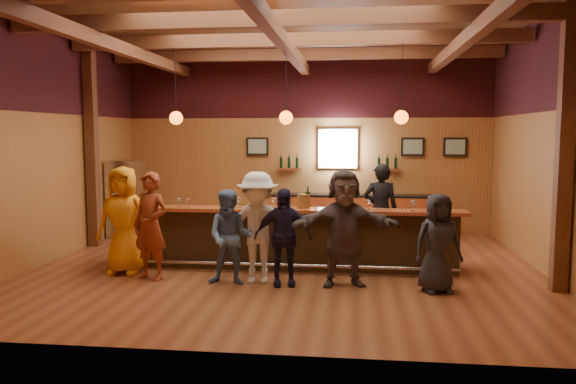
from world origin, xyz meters
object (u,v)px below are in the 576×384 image
(customer_redvest, at_px, (151,226))
(stainless_fridge, at_px, (126,199))
(bottle_a, at_px, (308,199))
(customer_navy, at_px, (283,237))
(customer_brown, at_px, (344,228))
(ice_bucket, at_px, (304,201))
(customer_white, at_px, (258,227))
(customer_denim, at_px, (230,237))
(bartender, at_px, (381,210))
(back_bar_cabinet, at_px, (353,214))
(customer_orange, at_px, (124,220))
(customer_dark, at_px, (438,243))
(bar_counter, at_px, (288,238))

(customer_redvest, bearing_deg, stainless_fridge, 137.36)
(stainless_fridge, xyz_separation_m, bottle_a, (4.50, -2.67, 0.36))
(customer_navy, height_order, customer_brown, customer_brown)
(ice_bucket, bearing_deg, customer_white, -125.68)
(customer_redvest, height_order, bottle_a, customer_redvest)
(customer_denim, bearing_deg, customer_navy, 2.83)
(stainless_fridge, distance_m, bartender, 6.01)
(back_bar_cabinet, xyz_separation_m, customer_orange, (-3.94, -4.44, 0.46))
(customer_redvest, distance_m, customer_navy, 2.23)
(customer_navy, distance_m, bartender, 2.85)
(customer_dark, bearing_deg, bartender, 92.29)
(stainless_fridge, distance_m, customer_orange, 3.59)
(back_bar_cabinet, distance_m, ice_bucket, 3.99)
(customer_white, height_order, bartender, bartender)
(bottle_a, bearing_deg, customer_brown, -56.35)
(back_bar_cabinet, bearing_deg, bottle_a, -101.97)
(customer_redvest, bearing_deg, customer_brown, 18.73)
(bottle_a, bearing_deg, back_bar_cabinet, 78.03)
(back_bar_cabinet, height_order, customer_orange, customer_orange)
(bartender, bearing_deg, bottle_a, 43.88)
(stainless_fridge, bearing_deg, ice_bucket, -31.37)
(stainless_fridge, height_order, ice_bucket, stainless_fridge)
(customer_white, bearing_deg, customer_dark, -9.15)
(back_bar_cabinet, bearing_deg, customer_redvest, -124.99)
(customer_denim, bearing_deg, bottle_a, 44.66)
(customer_orange, height_order, ice_bucket, customer_orange)
(customer_white, xyz_separation_m, customer_dark, (2.83, -0.23, -0.14))
(stainless_fridge, height_order, customer_orange, customer_orange)
(bar_counter, bearing_deg, back_bar_cabinet, 71.66)
(bartender, bearing_deg, customer_dark, 108.24)
(customer_navy, bearing_deg, customer_dark, -13.30)
(bar_counter, bearing_deg, customer_dark, -29.76)
(bar_counter, distance_m, customer_dark, 2.86)
(customer_orange, height_order, customer_denim, customer_orange)
(customer_dark, relative_size, bottle_a, 3.94)
(back_bar_cabinet, bearing_deg, bartender, -78.19)
(back_bar_cabinet, distance_m, customer_white, 5.01)
(customer_redvest, bearing_deg, ice_bucket, 40.04)
(customer_redvest, xyz_separation_m, customer_navy, (2.23, -0.12, -0.12))
(bar_counter, height_order, customer_white, customer_white)
(customer_navy, bearing_deg, customer_orange, 160.34)
(customer_navy, relative_size, ice_bucket, 6.28)
(stainless_fridge, xyz_separation_m, customer_dark, (6.59, -3.86, -0.14))
(customer_redvest, height_order, ice_bucket, customer_redvest)
(customer_denim, relative_size, ice_bucket, 6.14)
(stainless_fridge, xyz_separation_m, customer_redvest, (1.96, -3.64, -0.00))
(customer_navy, height_order, bartender, bartender)
(customer_navy, xyz_separation_m, bartender, (1.64, 2.33, 0.14))
(customer_orange, height_order, customer_white, customer_orange)
(stainless_fridge, relative_size, customer_denim, 1.17)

